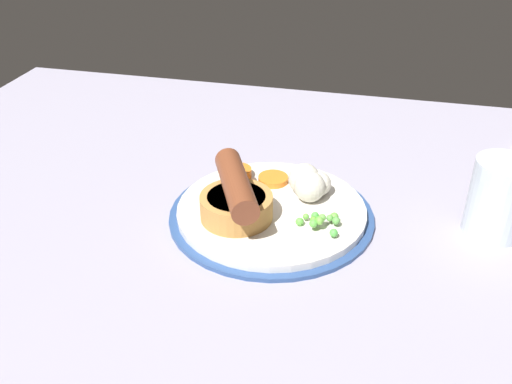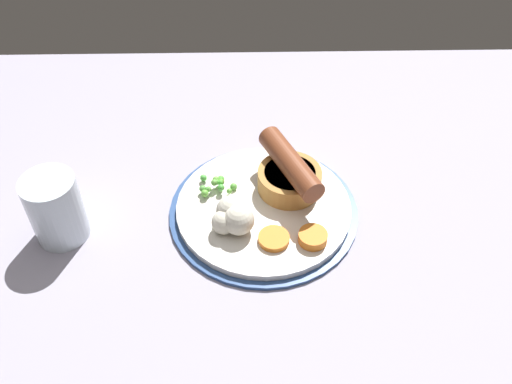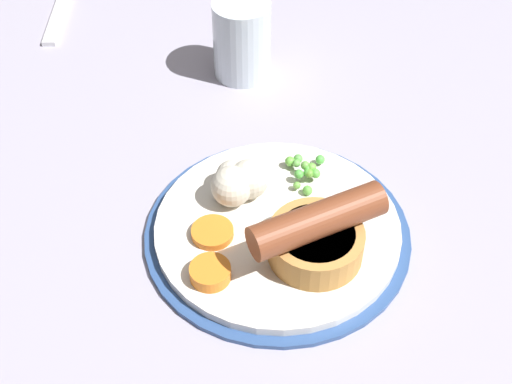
{
  "view_description": "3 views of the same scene",
  "coord_description": "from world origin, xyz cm",
  "px_view_note": "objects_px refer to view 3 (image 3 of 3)",
  "views": [
    {
      "loc": [
        -13.69,
        57.1,
        40.76
      ],
      "look_at": [
        -0.64,
        2.88,
        6.92
      ],
      "focal_mm": 40.0,
      "sensor_mm": 36.0,
      "label": 1
    },
    {
      "loc": [
        -4.2,
        -47.9,
        57.57
      ],
      "look_at": [
        -3.2,
        2.93,
        5.59
      ],
      "focal_mm": 40.0,
      "sensor_mm": 36.0,
      "label": 2
    },
    {
      "loc": [
        40.37,
        -1.26,
        52.64
      ],
      "look_at": [
        -3.94,
        -0.21,
        7.01
      ],
      "focal_mm": 50.0,
      "sensor_mm": 36.0,
      "label": 3
    }
  ],
  "objects_px": {
    "pea_pile": "(305,170)",
    "carrot_slice_0": "(212,232)",
    "drinking_glass": "(242,39)",
    "sausage_pudding": "(316,235)",
    "carrot_slice_2": "(210,273)",
    "dinner_plate": "(277,231)",
    "cauliflower_floret": "(238,181)",
    "fork": "(62,5)"
  },
  "relations": [
    {
      "from": "dinner_plate",
      "to": "carrot_slice_2",
      "type": "xyz_separation_m",
      "value": [
        0.06,
        -0.06,
        0.01
      ]
    },
    {
      "from": "cauliflower_floret",
      "to": "carrot_slice_0",
      "type": "xyz_separation_m",
      "value": [
        0.05,
        -0.02,
        -0.01
      ]
    },
    {
      "from": "pea_pile",
      "to": "dinner_plate",
      "type": "bearing_deg",
      "value": -25.22
    },
    {
      "from": "cauliflower_floret",
      "to": "fork",
      "type": "bearing_deg",
      "value": -147.62
    },
    {
      "from": "sausage_pudding",
      "to": "fork",
      "type": "xyz_separation_m",
      "value": [
        -0.43,
        -0.29,
        -0.04
      ]
    },
    {
      "from": "carrot_slice_0",
      "to": "carrot_slice_2",
      "type": "height_order",
      "value": "carrot_slice_2"
    },
    {
      "from": "pea_pile",
      "to": "carrot_slice_0",
      "type": "height_order",
      "value": "pea_pile"
    },
    {
      "from": "fork",
      "to": "drinking_glass",
      "type": "distance_m",
      "value": 0.28
    },
    {
      "from": "dinner_plate",
      "to": "sausage_pudding",
      "type": "bearing_deg",
      "value": 41.89
    },
    {
      "from": "pea_pile",
      "to": "carrot_slice_0",
      "type": "distance_m",
      "value": 0.11
    },
    {
      "from": "pea_pile",
      "to": "fork",
      "type": "height_order",
      "value": "pea_pile"
    },
    {
      "from": "drinking_glass",
      "to": "dinner_plate",
      "type": "bearing_deg",
      "value": 6.72
    },
    {
      "from": "sausage_pudding",
      "to": "carrot_slice_2",
      "type": "height_order",
      "value": "sausage_pudding"
    },
    {
      "from": "sausage_pudding",
      "to": "drinking_glass",
      "type": "relative_size",
      "value": 1.35
    },
    {
      "from": "drinking_glass",
      "to": "carrot_slice_0",
      "type": "bearing_deg",
      "value": -6.35
    },
    {
      "from": "sausage_pudding",
      "to": "cauliflower_floret",
      "type": "distance_m",
      "value": 0.1
    },
    {
      "from": "carrot_slice_0",
      "to": "cauliflower_floret",
      "type": "bearing_deg",
      "value": 154.31
    },
    {
      "from": "carrot_slice_0",
      "to": "carrot_slice_2",
      "type": "xyz_separation_m",
      "value": [
        0.05,
        -0.0,
        0.0
      ]
    },
    {
      "from": "sausage_pudding",
      "to": "fork",
      "type": "relative_size",
      "value": 0.68
    },
    {
      "from": "pea_pile",
      "to": "drinking_glass",
      "type": "bearing_deg",
      "value": -162.79
    },
    {
      "from": "dinner_plate",
      "to": "pea_pile",
      "type": "bearing_deg",
      "value": 154.78
    },
    {
      "from": "sausage_pudding",
      "to": "carrot_slice_0",
      "type": "distance_m",
      "value": 0.09
    },
    {
      "from": "cauliflower_floret",
      "to": "carrot_slice_2",
      "type": "height_order",
      "value": "cauliflower_floret"
    },
    {
      "from": "dinner_plate",
      "to": "carrot_slice_0",
      "type": "relative_size",
      "value": 6.39
    },
    {
      "from": "carrot_slice_0",
      "to": "drinking_glass",
      "type": "height_order",
      "value": "drinking_glass"
    },
    {
      "from": "sausage_pudding",
      "to": "fork",
      "type": "bearing_deg",
      "value": 99.31
    },
    {
      "from": "dinner_plate",
      "to": "cauliflower_floret",
      "type": "distance_m",
      "value": 0.06
    },
    {
      "from": "carrot_slice_0",
      "to": "drinking_glass",
      "type": "bearing_deg",
      "value": 173.65
    },
    {
      "from": "carrot_slice_2",
      "to": "drinking_glass",
      "type": "relative_size",
      "value": 0.39
    },
    {
      "from": "cauliflower_floret",
      "to": "drinking_glass",
      "type": "bearing_deg",
      "value": 178.52
    },
    {
      "from": "carrot_slice_2",
      "to": "dinner_plate",
      "type": "bearing_deg",
      "value": 133.94
    },
    {
      "from": "cauliflower_floret",
      "to": "fork",
      "type": "distance_m",
      "value": 0.43
    },
    {
      "from": "pea_pile",
      "to": "carrot_slice_2",
      "type": "distance_m",
      "value": 0.15
    },
    {
      "from": "dinner_plate",
      "to": "sausage_pudding",
      "type": "xyz_separation_m",
      "value": [
        0.03,
        0.03,
        0.03
      ]
    },
    {
      "from": "sausage_pudding",
      "to": "carrot_slice_2",
      "type": "xyz_separation_m",
      "value": [
        0.02,
        -0.09,
        -0.02
      ]
    },
    {
      "from": "carrot_slice_2",
      "to": "drinking_glass",
      "type": "bearing_deg",
      "value": 174.45
    },
    {
      "from": "cauliflower_floret",
      "to": "fork",
      "type": "height_order",
      "value": "cauliflower_floret"
    },
    {
      "from": "fork",
      "to": "cauliflower_floret",
      "type": "bearing_deg",
      "value": 33.05
    },
    {
      "from": "pea_pile",
      "to": "carrot_slice_0",
      "type": "bearing_deg",
      "value": -50.51
    },
    {
      "from": "pea_pile",
      "to": "cauliflower_floret",
      "type": "bearing_deg",
      "value": -70.12
    },
    {
      "from": "dinner_plate",
      "to": "cauliflower_floret",
      "type": "relative_size",
      "value": 4.51
    },
    {
      "from": "carrot_slice_0",
      "to": "fork",
      "type": "height_order",
      "value": "carrot_slice_0"
    }
  ]
}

